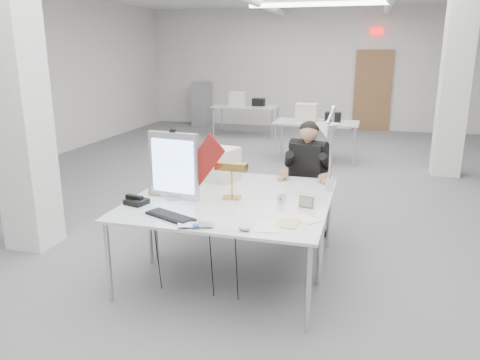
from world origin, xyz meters
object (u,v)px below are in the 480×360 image
object	(u,v)px
desk_main	(217,214)
architect_lamp	(329,146)
monitor	(174,166)
bankers_lamp	(232,182)
office_chair	(307,196)
laptop	(196,227)
seated_person	(308,160)
desk_phone	(137,202)
beige_monitor	(219,164)

from	to	relation	value
desk_main	architect_lamp	xyz separation A→B (m)	(0.85, 0.72, 0.50)
monitor	bankers_lamp	world-z (taller)	monitor
office_chair	laptop	xyz separation A→B (m)	(-0.60, -1.99, 0.30)
seated_person	laptop	xyz separation A→B (m)	(-0.60, -1.94, -0.13)
monitor	laptop	size ratio (longest dim) A/B	2.18
desk_main	architect_lamp	world-z (taller)	architect_lamp
seated_person	desk_phone	bearing A→B (deg)	-114.32
seated_person	architect_lamp	world-z (taller)	architect_lamp
desk_main	laptop	world-z (taller)	laptop
seated_person	architect_lamp	distance (m)	0.94
seated_person	desk_phone	distance (m)	2.02
desk_phone	bankers_lamp	bearing A→B (deg)	41.75
laptop	desk_phone	bearing A→B (deg)	131.20
beige_monitor	laptop	bearing A→B (deg)	-66.28
monitor	beige_monitor	xyz separation A→B (m)	(0.20, 0.72, -0.14)
laptop	bankers_lamp	size ratio (longest dim) A/B	0.91
seated_person	monitor	size ratio (longest dim) A/B	1.35
desk_main	office_chair	world-z (taller)	office_chair
seated_person	laptop	bearing A→B (deg)	-90.40
desk_phone	beige_monitor	world-z (taller)	beige_monitor
bankers_lamp	beige_monitor	bearing A→B (deg)	122.37
architect_lamp	office_chair	bearing A→B (deg)	110.51
monitor	bankers_lamp	bearing A→B (deg)	20.79
desk_phone	architect_lamp	xyz separation A→B (m)	(1.62, 0.69, 0.46)
desk_phone	architect_lamp	bearing A→B (deg)	37.94
office_chair	bankers_lamp	xyz separation A→B (m)	(-0.55, -1.17, 0.44)
bankers_lamp	desk_phone	size ratio (longest dim) A/B	1.75
office_chair	laptop	size ratio (longest dim) A/B	3.30
laptop	architect_lamp	world-z (taller)	architect_lamp
beige_monitor	desk_main	bearing A→B (deg)	-59.91
office_chair	desk_main	bearing A→B (deg)	-92.37
laptop	bankers_lamp	distance (m)	0.83
desk_main	monitor	size ratio (longest dim) A/B	2.91
desk_phone	beige_monitor	distance (m)	1.10
monitor	bankers_lamp	size ratio (longest dim) A/B	1.97
office_chair	laptop	world-z (taller)	office_chair
office_chair	bankers_lamp	world-z (taller)	bankers_lamp
monitor	bankers_lamp	distance (m)	0.55
laptop	bankers_lamp	xyz separation A→B (m)	(0.05, 0.81, 0.15)
office_chair	bankers_lamp	bearing A→B (deg)	-98.28
laptop	desk_main	bearing A→B (deg)	64.67
seated_person	office_chair	bearing A→B (deg)	106.90
desk_main	desk_phone	bearing A→B (deg)	177.87
laptop	desk_phone	xyz separation A→B (m)	(-0.73, 0.42, 0.01)
desk_main	laptop	size ratio (longest dim) A/B	6.34
desk_main	monitor	bearing A→B (deg)	150.13
seated_person	beige_monitor	size ratio (longest dim) A/B	2.32
seated_person	bankers_lamp	world-z (taller)	seated_person
monitor	architect_lamp	world-z (taller)	architect_lamp
office_chair	seated_person	bearing A→B (deg)	-73.10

